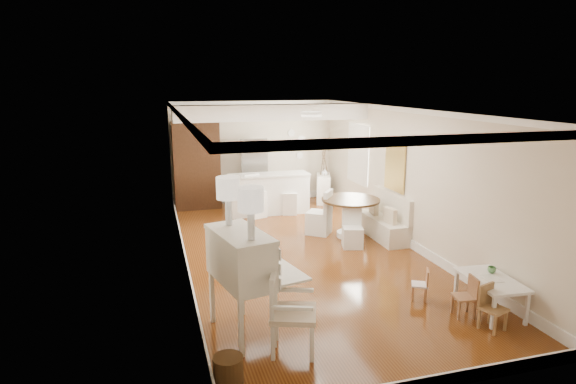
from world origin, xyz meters
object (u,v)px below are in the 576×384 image
kids_chair_c (493,308)px  slip_chair_far (319,212)px  bar_stool_left (255,196)px  breakfast_counter (269,194)px  sideboard (323,189)px  pantry_cabinet (196,165)px  dining_table (350,218)px  kids_table (490,295)px  bar_stool_right (290,197)px  kids_chair_a (464,296)px  kids_chair_b (420,284)px  gustavian_armchair (293,312)px  wicker_basket (228,371)px  fridge (267,171)px  secretary_bureau (241,284)px  slip_chair_near (353,227)px

kids_chair_c → slip_chair_far: 4.76m
slip_chair_far → bar_stool_left: bar_stool_left is taller
slip_chair_far → breakfast_counter: bearing=-124.6°
kids_chair_c → sideboard: sideboard is taller
pantry_cabinet → dining_table: bearing=-49.6°
kids_table → bar_stool_right: bar_stool_right is taller
kids_chair_a → pantry_cabinet: pantry_cabinet is taller
kids_table → kids_chair_b: bearing=139.4°
kids_chair_a → sideboard: (0.38, 6.92, 0.09)m
slip_chair_far → sideboard: size_ratio=1.22×
gustavian_armchair → wicker_basket: size_ratio=3.08×
bar_stool_right → fridge: fridge is taller
wicker_basket → secretary_bureau: bearing=71.7°
slip_chair_far → pantry_cabinet: size_ratio=0.43×
bar_stool_left → pantry_cabinet: size_ratio=0.46×
gustavian_armchair → kids_table: size_ratio=1.01×
breakfast_counter → bar_stool_left: size_ratio=1.94×
sideboard → breakfast_counter: bearing=-138.5°
secretary_bureau → slip_chair_far: bearing=44.5°
wicker_basket → kids_chair_c: (3.64, 0.23, 0.15)m
slip_chair_far → kids_chair_b: bearing=43.0°
secretary_bureau → kids_chair_b: bearing=-7.3°
breakfast_counter → sideboard: size_ratio=2.52×
gustavian_armchair → kids_chair_c: bearing=-75.5°
slip_chair_far → pantry_cabinet: pantry_cabinet is taller
sideboard → dining_table: bearing=-80.4°
bar_stool_right → wicker_basket: bearing=-94.4°
dining_table → fridge: bearing=106.8°
bar_stool_left → sideboard: size_ratio=1.30×
breakfast_counter → gustavian_armchair: bearing=-101.1°
kids_chair_c → bar_stool_left: bar_stool_left is taller
wicker_basket → dining_table: 5.64m
secretary_bureau → fridge: 7.16m
dining_table → slip_chair_far: slip_chair_far is taller
wicker_basket → kids_chair_b: bearing=22.7°
kids_chair_a → bar_stool_right: bar_stool_right is taller
kids_table → slip_chair_near: size_ratio=1.24×
kids_chair_a → dining_table: size_ratio=0.48×
fridge → dining_table: bearing=-73.2°
dining_table → secretary_bureau: bearing=-131.3°
kids_chair_a → sideboard: size_ratio=0.74×
kids_chair_a → slip_chair_near: slip_chair_near is taller
kids_table → kids_chair_c: kids_chair_c is taller
kids_chair_c → pantry_cabinet: bearing=95.0°
secretary_bureau → bar_stool_left: bearing=63.0°
wicker_basket → fridge: fridge is taller
gustavian_armchair → breakfast_counter: size_ratio=0.51×
kids_chair_a → sideboard: bearing=-173.2°
breakfast_counter → kids_table: bearing=-73.8°
gustavian_armchair → breakfast_counter: bearing=8.5°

